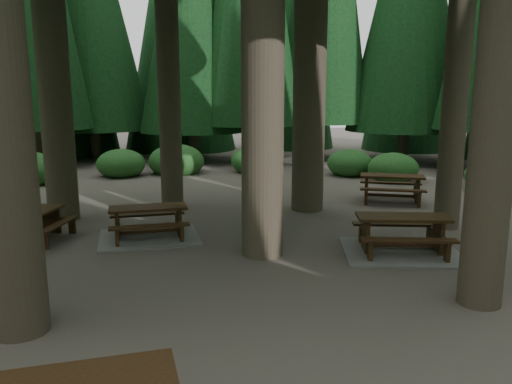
{
  "coord_description": "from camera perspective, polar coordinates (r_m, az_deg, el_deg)",
  "views": [
    {
      "loc": [
        0.02,
        -9.62,
        3.22
      ],
      "look_at": [
        0.74,
        1.23,
        1.1
      ],
      "focal_mm": 35.0,
      "sensor_mm": 36.0,
      "label": 1
    }
  ],
  "objects": [
    {
      "name": "picnic_table_b",
      "position": [
        12.21,
        -23.81,
        -3.05
      ],
      "size": [
        1.49,
        1.74,
        0.67
      ],
      "rotation": [
        0.0,
        0.0,
        1.4
      ],
      "color": "#331D0F",
      "rests_on": "ground"
    },
    {
      "name": "picnic_table_c",
      "position": [
        11.63,
        -12.15,
        -4.02
      ],
      "size": [
        2.5,
        2.19,
        0.75
      ],
      "rotation": [
        0.0,
        0.0,
        0.18
      ],
      "color": "gray",
      "rests_on": "ground"
    },
    {
      "name": "picnic_table_d",
      "position": [
        15.79,
        15.26,
        0.88
      ],
      "size": [
        2.24,
        1.98,
        0.82
      ],
      "rotation": [
        0.0,
        0.0,
        -0.27
      ],
      "color": "#331D0F",
      "rests_on": "ground"
    },
    {
      "name": "ground",
      "position": [
        10.14,
        -3.73,
        -7.5
      ],
      "size": [
        80.0,
        80.0,
        0.0
      ],
      "primitive_type": "plane",
      "color": "#514941",
      "rests_on": "ground"
    },
    {
      "name": "shrub_ring",
      "position": [
        10.77,
        -0.01,
        -4.15
      ],
      "size": [
        23.86,
        24.64,
        1.49
      ],
      "color": "#216128",
      "rests_on": "ground"
    },
    {
      "name": "picnic_table_a",
      "position": [
        10.74,
        16.3,
        -5.35
      ],
      "size": [
        2.57,
        2.21,
        0.8
      ],
      "rotation": [
        0.0,
        0.0,
        -0.12
      ],
      "color": "gray",
      "rests_on": "ground"
    }
  ]
}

